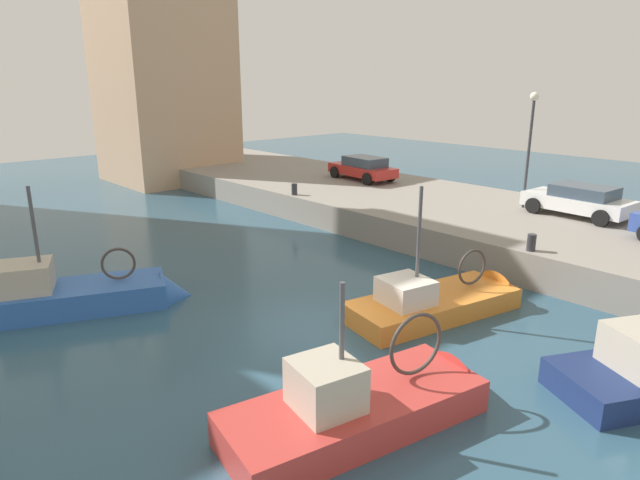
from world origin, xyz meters
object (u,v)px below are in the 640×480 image
quay_streetlamp (531,131)px  fishing_boat_blue (76,305)px  fishing_boat_orange (443,308)px  fishing_boat_red (371,416)px  mooring_bollard_north (294,189)px  parked_car_white (579,200)px  mooring_bollard_mid (531,243)px  parked_car_red (363,168)px

quay_streetlamp → fishing_boat_blue: bearing=165.1°
fishing_boat_orange → fishing_boat_red: (-5.53, -2.24, 0.01)m
fishing_boat_red → mooring_bollard_north: fishing_boat_red is taller
fishing_boat_blue → quay_streetlamp: bearing=-14.9°
parked_car_white → quay_streetlamp: (-0.13, 2.30, 2.59)m
parked_car_white → mooring_bollard_mid: size_ratio=7.54×
mooring_bollard_mid → quay_streetlamp: quay_streetlamp is taller
fishing_boat_red → mooring_bollard_mid: (9.34, 1.66, 1.36)m
fishing_boat_red → parked_car_red: size_ratio=1.51×
fishing_boat_red → parked_car_white: size_ratio=1.52×
fishing_boat_blue → mooring_bollard_north: (11.72, 4.04, 1.35)m
fishing_boat_orange → parked_car_white: fishing_boat_orange is taller
fishing_boat_orange → parked_car_white: size_ratio=1.50×
fishing_boat_blue → parked_car_white: 18.90m
fishing_boat_blue → mooring_bollard_mid: fishing_boat_blue is taller
parked_car_red → mooring_bollard_north: 5.43m
parked_car_red → mooring_bollard_north: bearing=-173.4°
mooring_bollard_north → parked_car_white: bearing=-62.2°
parked_car_white → mooring_bollard_north: (-5.78, 10.97, -0.39)m
fishing_boat_red → mooring_bollard_north: 16.60m
fishing_boat_red → mooring_bollard_north: bearing=55.7°
parked_car_white → fishing_boat_orange: bearing=-177.3°
parked_car_red → mooring_bollard_mid: 13.73m
parked_car_red → mooring_bollard_mid: parked_car_red is taller
fishing_boat_orange → mooring_bollard_mid: fishing_boat_orange is taller
mooring_bollard_mid → mooring_bollard_north: same height
fishing_boat_blue → parked_car_white: (17.49, -6.93, 1.74)m
fishing_boat_blue → mooring_bollard_mid: (11.72, -7.96, 1.35)m
parked_car_white → quay_streetlamp: 3.46m
fishing_boat_blue → mooring_bollard_north: size_ratio=12.15×
fishing_boat_red → fishing_boat_blue: bearing=103.9°
mooring_bollard_mid → mooring_bollard_north: 12.00m
mooring_bollard_mid → parked_car_red: bearing=66.9°
fishing_boat_orange → parked_car_red: 15.25m
fishing_boat_red → parked_car_red: (14.72, 14.28, 1.75)m
parked_car_red → mooring_bollard_north: parked_car_red is taller
fishing_boat_orange → parked_car_red: bearing=52.7°
fishing_boat_orange → mooring_bollard_mid: bearing=-8.6°
fishing_boat_orange → quay_streetlamp: size_ratio=1.29×
parked_car_white → quay_streetlamp: bearing=93.2°
fishing_boat_blue → fishing_boat_orange: (7.91, -7.38, -0.02)m
mooring_bollard_mid → quay_streetlamp: (5.65, 3.32, 2.98)m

